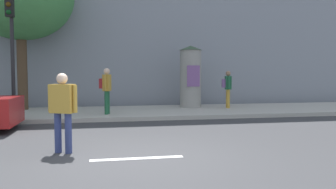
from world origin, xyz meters
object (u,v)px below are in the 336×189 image
poster_column (191,76)px  pedestrian_in_light_jacket (106,87)px  pedestrian_in_dark_shirt (228,86)px  pedestrian_tallest (63,106)px  traffic_light (11,35)px

poster_column → pedestrian_in_light_jacket: (-3.66, -1.85, -0.37)m
pedestrian_in_light_jacket → pedestrian_in_dark_shirt: bearing=13.6°
poster_column → pedestrian_in_light_jacket: poster_column is taller
pedestrian_in_light_jacket → pedestrian_in_dark_shirt: pedestrian_in_light_jacket is taller
pedestrian_tallest → pedestrian_in_dark_shirt: size_ratio=1.03×
traffic_light → pedestrian_in_light_jacket: (3.00, 0.79, -1.73)m
pedestrian_in_light_jacket → pedestrian_in_dark_shirt: 5.29m
pedestrian_in_light_jacket → pedestrian_in_dark_shirt: size_ratio=1.06×
traffic_light → pedestrian_in_dark_shirt: 8.58m
traffic_light → pedestrian_in_dark_shirt: bearing=14.0°
poster_column → pedestrian_tallest: (-4.57, -7.13, -0.55)m
traffic_light → pedestrian_tallest: bearing=-65.0°
pedestrian_tallest → pedestrian_in_light_jacket: (0.91, 5.28, 0.17)m
traffic_light → pedestrian_in_dark_shirt: traffic_light is taller
traffic_light → poster_column: 7.29m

